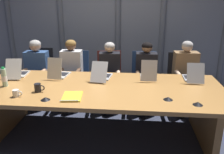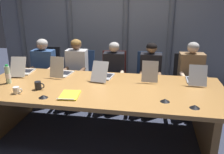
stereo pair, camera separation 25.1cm
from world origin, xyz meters
The scene contains 25 objects.
ground_plane centered at (0.00, 0.00, 0.00)m, with size 10.73×10.73×0.00m, color #383D51.
conference_table centered at (0.00, 0.00, 0.57)m, with size 3.24×1.31×0.73m.
curtain_backdrop centered at (0.00, 2.07, 1.34)m, with size 5.37×0.17×2.68m.
laptop_left_end centered at (-1.30, 0.34, 0.78)m, with size 0.28×0.48×0.29m.
laptop_left_mid centered at (-0.67, 0.36, 0.79)m, with size 0.26×0.42×0.32m.
laptop_center centered at (-0.03, 0.34, 0.78)m, with size 0.28×0.49×0.28m.
laptop_right_mid centered at (0.64, 0.39, 0.79)m, with size 0.22×0.37×0.31m.
laptop_right_end centered at (1.27, 0.39, 0.78)m, with size 0.24×0.42×0.28m.
office_chair_left_end centered at (-1.28, 1.10, 0.37)m, with size 0.60×0.60×0.97m.
office_chair_left_mid centered at (-0.61, 1.10, 0.35)m, with size 0.60×0.60×0.93m.
office_chair_center centered at (0.00, 1.10, 0.36)m, with size 0.60×0.60×0.94m.
office_chair_right_mid centered at (0.61, 1.10, 0.36)m, with size 0.60×0.60×0.94m.
office_chair_right_end centered at (1.26, 1.10, 0.36)m, with size 0.60×0.60×0.93m.
person_left_end centered at (-1.28, 0.94, 0.67)m, with size 0.41×0.56×1.16m.
person_left_mid centered at (-0.65, 0.94, 0.66)m, with size 0.38×0.55×1.17m.
person_center centered at (0.02, 0.93, 0.64)m, with size 0.39×0.57×1.14m.
person_right_mid centered at (0.64, 0.93, 0.65)m, with size 0.36×0.55×1.15m.
person_right_end centered at (1.30, 0.94, 0.67)m, with size 0.42×0.56×1.18m.
water_bottle_primary centered at (-1.26, -0.09, 0.85)m, with size 0.07×0.07×0.27m.
coffee_mug_near centered at (-0.75, -0.24, 0.78)m, with size 0.13×0.08×0.11m.
coffee_mug_far centered at (-0.95, -0.41, 0.77)m, with size 0.12×0.08×0.09m.
conference_mic_left_side centered at (0.83, -0.34, 0.74)m, with size 0.11×0.11×0.04m, color black.
conference_mic_middle centered at (-0.57, -0.48, 0.74)m, with size 0.11×0.11×0.04m, color black.
conference_mic_right_side centered at (1.14, -0.45, 0.74)m, with size 0.11×0.11×0.04m, color black.
spiral_notepad centered at (-0.29, -0.37, 0.74)m, with size 0.25×0.33×0.03m.
Camera 2 is at (0.67, -2.83, 1.83)m, focal length 37.58 mm.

